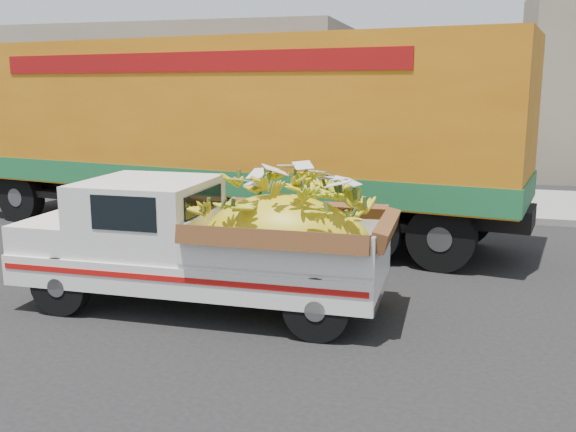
# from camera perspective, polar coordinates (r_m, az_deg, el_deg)

# --- Properties ---
(ground) EXTENTS (100.00, 100.00, 0.00)m
(ground) POSITION_cam_1_polar(r_m,az_deg,el_deg) (9.87, -17.07, -6.31)
(ground) COLOR black
(ground) RESTS_ON ground
(curb) EXTENTS (60.00, 0.25, 0.15)m
(curb) POSITION_cam_1_polar(r_m,az_deg,el_deg) (15.66, -4.07, 0.94)
(curb) COLOR gray
(curb) RESTS_ON ground
(sidewalk) EXTENTS (60.00, 4.00, 0.14)m
(sidewalk) POSITION_cam_1_polar(r_m,az_deg,el_deg) (17.62, -1.79, 2.13)
(sidewalk) COLOR gray
(sidewalk) RESTS_ON ground
(building_left) EXTENTS (18.00, 6.00, 5.00)m
(building_left) POSITION_cam_1_polar(r_m,az_deg,el_deg) (26.08, -15.09, 10.15)
(building_left) COLOR gray
(building_left) RESTS_ON ground
(pickup_truck) EXTENTS (4.87, 1.83, 1.70)m
(pickup_truck) POSITION_cam_1_polar(r_m,az_deg,el_deg) (8.46, -5.37, -2.36)
(pickup_truck) COLOR black
(pickup_truck) RESTS_ON ground
(semi_trailer) EXTENTS (12.07, 4.43, 3.80)m
(semi_trailer) POSITION_cam_1_polar(r_m,az_deg,el_deg) (12.97, -6.03, 7.84)
(semi_trailer) COLOR black
(semi_trailer) RESTS_ON ground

